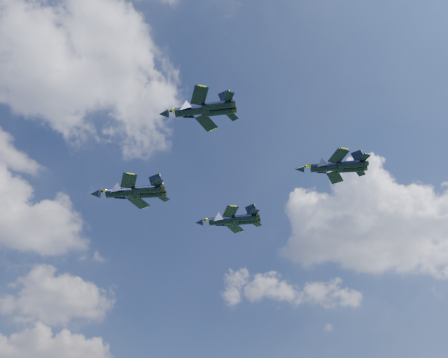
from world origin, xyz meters
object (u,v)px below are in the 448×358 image
jet_lead (121,192)px  jet_slot (324,167)px  jet_left (190,111)px  jet_right (222,220)px

jet_lead → jet_slot: jet_slot is taller
jet_left → jet_slot: bearing=-51.9°
jet_left → jet_slot: jet_left is taller
jet_slot → jet_right: bearing=47.3°
jet_lead → jet_left: 26.92m
jet_left → jet_slot: (28.98, 0.08, -1.08)m
jet_left → jet_lead: bearing=44.2°
jet_lead → jet_slot: 41.55m
jet_lead → jet_right: (25.42, 2.82, 2.03)m
jet_slot → jet_lead: bearing=85.0°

